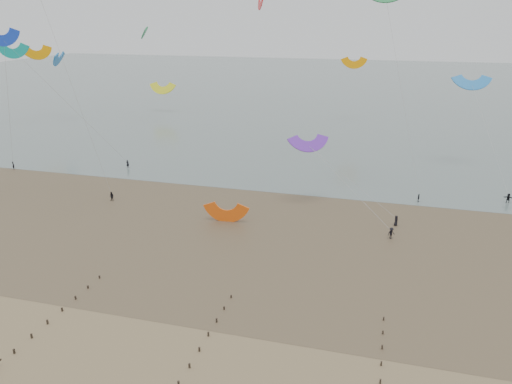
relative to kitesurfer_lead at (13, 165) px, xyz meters
The scene contains 6 objects.
ground 77.00m from the kitesurfer_lead, 40.32° to the right, with size 500.00×500.00×0.00m, color brown.
sea_and_shore 56.77m from the kitesurfer_lead, 15.76° to the right, with size 500.00×665.00×0.03m.
kitesurfer_lead is the anchor object (origin of this frame).
kitesurfers 79.78m from the kitesurfer_lead, ahead, with size 94.25×23.78×1.84m.
grounded_kite 56.87m from the kitesurfer_lead, 15.92° to the right, with size 6.40×3.35×4.88m, color #EC550E, non-canonical shape.
kites_airborne 61.52m from the kitesurfer_lead, 43.41° to the left, with size 240.70×126.88×39.69m.
Camera 1 is at (20.70, -37.93, 32.55)m, focal length 35.00 mm.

